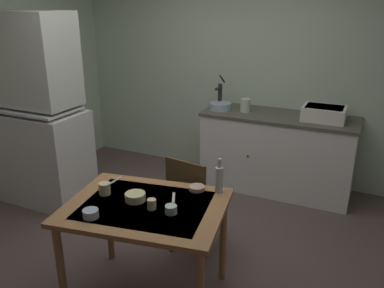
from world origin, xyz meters
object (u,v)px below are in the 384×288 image
Objects in this scene: mixing_bowl_counter at (220,106)px; hand_pump at (220,93)px; glass_bottle at (219,179)px; sink_basin at (324,113)px; hutch_cabinet at (40,118)px; serving_bowl_wide at (135,197)px; mug_tall at (171,210)px; chair_far_side at (193,204)px; dining_table at (146,217)px.

hand_pump is at bearing 116.58° from mixing_bowl_counter.
sink_basin is at bearing 75.00° from glass_bottle.
serving_bowl_wide is (1.74, -0.87, -0.14)m from hutch_cabinet.
hand_pump is 4.83× the size of mug_tall.
mug_tall is 0.30× the size of glass_bottle.
mixing_bowl_counter is 0.94× the size of glass_bottle.
sink_basin is (2.71, 1.31, 0.04)m from hutch_cabinet.
hutch_cabinet is at bearing 172.57° from chair_far_side.
hutch_cabinet is 2.03m from hand_pump.
glass_bottle is (0.72, -1.85, -0.19)m from hand_pump.
hutch_cabinet is at bearing 154.05° from dining_table.
sink_basin is 1.83m from chair_far_side.
serving_bowl_wide is at bearing -85.05° from mixing_bowl_counter.
sink_basin is 1.76× the size of mixing_bowl_counter.
serving_bowl_wide is at bearing -104.83° from chair_far_side.
sink_basin is 2.40m from serving_bowl_wide.
mixing_bowl_counter is at bearing 102.83° from mug_tall.
hutch_cabinet is 1.95m from serving_bowl_wide.
mixing_bowl_counter reaches higher than serving_bowl_wide.
chair_far_side reaches higher than serving_bowl_wide.
mixing_bowl_counter reaches higher than mug_tall.
dining_table is (1.83, -0.89, -0.27)m from hutch_cabinet.
mug_tall is (0.31, -0.05, -0.00)m from serving_bowl_wide.
sink_basin reaches higher than mug_tall.
serving_bowl_wide is at bearing 166.33° from dining_table.
serving_bowl_wide is at bearing -84.05° from hand_pump.
mixing_bowl_counter is at bearing 102.99° from chair_far_side.
mug_tall is (0.55, -2.28, -0.27)m from hand_pump.
hutch_cabinet is 3.01m from sink_basin.
hand_pump reaches higher than serving_bowl_wide.
hutch_cabinet is 24.99× the size of mug_tall.
hutch_cabinet is at bearing -154.13° from sink_basin.
sink_basin is 2.39m from dining_table.
dining_table is 0.68m from chair_far_side.
dining_table is 15.05× the size of mug_tall.
chair_far_side is 11.27× the size of mug_tall.
dining_table is at bearing -134.69° from glass_bottle.
sink_basin is at bearing 25.87° from hutch_cabinet.
serving_bowl_wide is (0.23, -2.23, -0.27)m from hand_pump.
glass_bottle is (2.22, -0.50, -0.06)m from hutch_cabinet.
chair_far_side is at bearing 142.62° from glass_bottle.
mixing_bowl_counter is 3.10× the size of mug_tall.
hand_pump is 0.32× the size of dining_table.
glass_bottle reaches higher than mixing_bowl_counter.
mug_tall is at bearing -106.45° from sink_basin.
hutch_cabinet reaches higher than hand_pump.
mug_tall is (0.22, -0.03, 0.13)m from dining_table.
hutch_cabinet is 2.00m from mixing_bowl_counter.
serving_bowl_wide is (-0.16, -0.62, 0.32)m from chair_far_side.
sink_basin reaches higher than glass_bottle.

